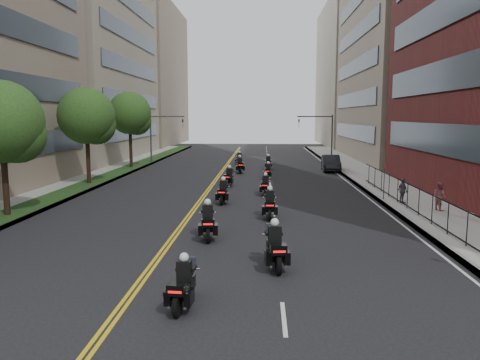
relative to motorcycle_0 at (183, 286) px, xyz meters
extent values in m
plane|color=black|center=(-0.34, -0.63, -0.63)|extent=(160.00, 160.00, 0.00)
cube|color=gray|center=(11.66, 24.37, -0.55)|extent=(4.00, 90.00, 0.15)
cube|color=gray|center=(-12.34, 24.37, -0.55)|extent=(4.00, 90.00, 0.15)
cube|color=#193814|center=(-11.54, 24.37, -0.46)|extent=(2.00, 90.00, 0.04)
cube|color=#333F4C|center=(13.61, 16.37, 2.87)|extent=(0.12, 25.80, 1.80)
cube|color=#333F4C|center=(13.61, 16.37, 6.87)|extent=(0.12, 25.80, 1.80)
cube|color=#333F4C|center=(13.61, 16.37, 10.87)|extent=(0.12, 25.80, 1.80)
cube|color=gray|center=(21.16, 47.37, 14.37)|extent=(15.00, 28.00, 30.00)
cube|color=#333F4C|center=(13.61, 47.37, 2.87)|extent=(0.12, 24.08, 1.80)
cube|color=#333F4C|center=(13.61, 47.37, 6.87)|extent=(0.12, 24.08, 1.80)
cube|color=#333F4C|center=(13.61, 47.37, 10.87)|extent=(0.12, 24.08, 1.80)
cube|color=#333F4C|center=(13.61, 47.37, 14.87)|extent=(0.12, 24.08, 1.80)
cube|color=#333F4C|center=(13.61, 47.37, 18.87)|extent=(0.12, 24.08, 1.80)
cube|color=gray|center=(21.16, 77.37, 12.37)|extent=(15.00, 28.00, 26.00)
cube|color=#333F4C|center=(-14.29, 16.37, 2.87)|extent=(0.12, 25.80, 1.80)
cube|color=#333F4C|center=(-14.29, 16.37, 6.87)|extent=(0.12, 25.80, 1.80)
cube|color=gray|center=(-22.34, 47.37, 16.37)|extent=(16.00, 28.00, 34.00)
cube|color=#333F4C|center=(-14.29, 47.37, 2.87)|extent=(0.12, 24.08, 1.80)
cube|color=#333F4C|center=(-14.29, 47.37, 6.87)|extent=(0.12, 24.08, 1.80)
cube|color=#333F4C|center=(-14.29, 47.37, 10.87)|extent=(0.12, 24.08, 1.80)
cube|color=#333F4C|center=(-14.29, 47.37, 14.87)|extent=(0.12, 24.08, 1.80)
cube|color=#333F4C|center=(-14.29, 47.37, 18.87)|extent=(0.12, 24.08, 1.80)
cube|color=gray|center=(-22.34, 77.37, 12.37)|extent=(16.00, 28.00, 26.00)
cube|color=black|center=(10.66, 11.37, 0.97)|extent=(0.05, 28.00, 0.05)
cube|color=black|center=(10.66, 11.37, -0.33)|extent=(0.05, 28.00, 0.05)
cylinder|color=black|center=(-11.54, 11.37, 1.79)|extent=(0.32, 0.32, 4.83)
sphere|color=#204818|center=(-11.54, 11.37, 4.55)|extent=(4.40, 4.40, 4.40)
sphere|color=#204818|center=(-10.94, 11.77, 3.86)|extent=(3.08, 3.08, 3.08)
cylinder|color=black|center=(-11.54, 23.37, 1.93)|extent=(0.32, 0.32, 5.11)
sphere|color=#204818|center=(-11.54, 23.37, 4.85)|extent=(4.40, 4.40, 4.40)
sphere|color=#204818|center=(-10.94, 23.77, 4.12)|extent=(3.08, 3.08, 3.08)
cylinder|color=black|center=(-11.54, 35.37, 2.07)|extent=(0.32, 0.32, 5.39)
sphere|color=#204818|center=(-11.54, 35.37, 5.15)|extent=(4.40, 4.40, 4.40)
sphere|color=#204818|center=(-10.94, 35.77, 4.38)|extent=(3.08, 3.08, 3.08)
cylinder|color=#3F3F44|center=(10.16, 41.37, 2.17)|extent=(0.18, 0.18, 5.60)
cylinder|color=#3F3F44|center=(8.16, 41.37, 4.77)|extent=(4.00, 0.14, 0.14)
imported|color=black|center=(6.36, 41.37, 3.97)|extent=(0.16, 0.20, 1.00)
cylinder|color=#3F3F44|center=(-10.84, 41.37, 2.17)|extent=(0.18, 0.18, 5.60)
cylinder|color=#3F3F44|center=(-8.84, 41.37, 4.77)|extent=(4.00, 0.14, 0.14)
imported|color=black|center=(-7.04, 41.37, 3.97)|extent=(0.16, 0.20, 1.00)
cylinder|color=black|center=(-0.06, -0.67, -0.31)|extent=(0.19, 0.65, 0.64)
cylinder|color=black|center=(0.08, 0.83, -0.31)|extent=(0.19, 0.65, 0.64)
cube|color=black|center=(0.01, 0.08, -0.04)|extent=(0.51, 1.30, 0.38)
cube|color=silver|center=(0.01, 0.12, -0.26)|extent=(0.40, 0.55, 0.28)
cube|color=black|center=(-0.06, -0.67, 0.18)|extent=(0.52, 0.44, 0.30)
cube|color=red|center=(-0.08, -0.87, 0.16)|extent=(0.38, 0.06, 0.07)
cube|color=black|center=(0.01, 0.12, 0.43)|extent=(0.44, 0.30, 0.58)
sphere|color=silver|center=(0.01, 0.13, 0.82)|extent=(0.27, 0.27, 0.27)
cylinder|color=black|center=(2.82, 2.90, -0.26)|extent=(0.24, 0.74, 0.73)
cylinder|color=black|center=(2.61, 4.61, -0.26)|extent=(0.24, 0.74, 0.73)
cube|color=black|center=(2.72, 3.75, 0.04)|extent=(0.62, 1.50, 0.43)
cube|color=silver|center=(2.71, 3.81, -0.21)|extent=(0.48, 0.64, 0.32)
cube|color=black|center=(2.82, 2.90, 0.30)|extent=(0.61, 0.52, 0.34)
cube|color=red|center=(2.85, 2.67, 0.28)|extent=(0.43, 0.08, 0.08)
cube|color=black|center=(2.71, 3.81, 0.58)|extent=(0.51, 0.36, 0.67)
sphere|color=silver|center=(2.71, 3.82, 1.03)|extent=(0.31, 0.31, 0.31)
cylinder|color=black|center=(-0.09, 6.85, -0.26)|extent=(0.24, 0.74, 0.73)
cylinder|color=black|center=(-0.31, 8.54, -0.26)|extent=(0.24, 0.74, 0.73)
cube|color=black|center=(-0.20, 7.70, 0.04)|extent=(0.63, 1.49, 0.43)
cube|color=silver|center=(-0.21, 7.75, -0.21)|extent=(0.48, 0.63, 0.32)
cube|color=black|center=(-0.09, 6.85, 0.29)|extent=(0.61, 0.52, 0.34)
cube|color=red|center=(-0.06, 6.63, 0.27)|extent=(0.43, 0.09, 0.07)
cube|color=black|center=(-0.21, 7.75, 0.57)|extent=(0.50, 0.36, 0.66)
sphere|color=silver|center=(-0.21, 7.76, 1.02)|extent=(0.31, 0.31, 0.31)
cylinder|color=black|center=(2.64, 11.28, -0.27)|extent=(0.15, 0.71, 0.71)
cylinder|color=black|center=(2.66, 12.94, -0.27)|extent=(0.15, 0.71, 0.71)
cube|color=black|center=(2.65, 12.11, 0.02)|extent=(0.45, 1.41, 0.42)
cube|color=silver|center=(2.65, 12.16, -0.22)|extent=(0.40, 0.58, 0.31)
cube|color=black|center=(2.64, 11.28, 0.27)|extent=(0.55, 0.44, 0.33)
cube|color=red|center=(2.64, 11.06, 0.25)|extent=(0.42, 0.03, 0.07)
cube|color=black|center=(2.65, 12.16, 0.54)|extent=(0.46, 0.30, 0.65)
sphere|color=silver|center=(2.65, 12.17, 0.98)|extent=(0.30, 0.30, 0.30)
cylinder|color=black|center=(-0.25, 15.50, -0.29)|extent=(0.16, 0.68, 0.68)
cylinder|color=black|center=(-0.20, 17.10, -0.29)|extent=(0.16, 0.68, 0.68)
cube|color=black|center=(-0.23, 16.30, -0.01)|extent=(0.46, 1.36, 0.40)
cube|color=silver|center=(-0.23, 16.35, -0.24)|extent=(0.40, 0.56, 0.30)
cube|color=black|center=(-0.25, 15.50, 0.23)|extent=(0.53, 0.44, 0.32)
cube|color=red|center=(-0.26, 15.29, 0.21)|extent=(0.40, 0.04, 0.07)
cube|color=black|center=(-0.23, 16.35, 0.49)|extent=(0.45, 0.29, 0.62)
sphere|color=silver|center=(-0.23, 16.36, 0.91)|extent=(0.29, 0.29, 0.29)
cylinder|color=black|center=(2.42, 18.88, -0.31)|extent=(0.16, 0.64, 0.63)
cylinder|color=black|center=(2.48, 20.37, -0.31)|extent=(0.16, 0.64, 0.63)
cube|color=black|center=(2.45, 19.63, -0.05)|extent=(0.45, 1.28, 0.37)
cube|color=silver|center=(2.45, 19.67, -0.26)|extent=(0.38, 0.53, 0.28)
cube|color=black|center=(2.42, 18.88, 0.17)|extent=(0.50, 0.41, 0.30)
cube|color=red|center=(2.41, 18.68, 0.16)|extent=(0.37, 0.04, 0.07)
cube|color=black|center=(2.45, 19.67, 0.42)|extent=(0.42, 0.28, 0.58)
sphere|color=silver|center=(2.45, 19.68, 0.81)|extent=(0.27, 0.27, 0.27)
cylinder|color=black|center=(-0.46, 22.84, -0.30)|extent=(0.21, 0.67, 0.66)
cylinder|color=black|center=(-0.28, 24.39, -0.30)|extent=(0.21, 0.67, 0.66)
cube|color=black|center=(-0.37, 23.62, -0.02)|extent=(0.56, 1.35, 0.39)
cube|color=silver|center=(-0.36, 23.67, -0.25)|extent=(0.43, 0.57, 0.29)
cube|color=black|center=(-0.46, 22.84, 0.21)|extent=(0.55, 0.46, 0.31)
cube|color=red|center=(-0.48, 22.64, 0.19)|extent=(0.39, 0.07, 0.07)
cube|color=black|center=(-0.36, 23.67, 0.46)|extent=(0.46, 0.32, 0.60)
sphere|color=silver|center=(-0.36, 23.68, 0.87)|extent=(0.28, 0.28, 0.28)
cylinder|color=black|center=(2.65, 27.36, -0.32)|extent=(0.20, 0.63, 0.62)
cylinder|color=black|center=(2.81, 28.81, -0.32)|extent=(0.20, 0.63, 0.62)
cube|color=black|center=(2.73, 28.08, -0.06)|extent=(0.52, 1.26, 0.36)
cube|color=silver|center=(2.74, 28.13, -0.27)|extent=(0.40, 0.54, 0.27)
cube|color=black|center=(2.65, 27.36, 0.15)|extent=(0.51, 0.43, 0.29)
cube|color=red|center=(2.62, 27.17, 0.14)|extent=(0.36, 0.07, 0.06)
cube|color=black|center=(2.74, 28.13, 0.39)|extent=(0.43, 0.30, 0.56)
sphere|color=silver|center=(2.74, 28.14, 0.77)|extent=(0.26, 0.26, 0.26)
cylinder|color=black|center=(0.15, 31.23, -0.27)|extent=(0.23, 0.72, 0.71)
cylinder|color=black|center=(-0.06, 32.89, -0.27)|extent=(0.23, 0.72, 0.71)
cube|color=black|center=(0.04, 32.06, 0.02)|extent=(0.61, 1.45, 0.42)
cube|color=silver|center=(0.04, 32.11, -0.22)|extent=(0.46, 0.62, 0.31)
cube|color=black|center=(0.15, 31.23, 0.27)|extent=(0.59, 0.50, 0.33)
cube|color=red|center=(0.17, 31.01, 0.25)|extent=(0.42, 0.08, 0.07)
cube|color=black|center=(0.04, 32.11, 0.54)|extent=(0.49, 0.35, 0.65)
sphere|color=silver|center=(0.03, 32.12, 0.98)|extent=(0.30, 0.30, 0.30)
cylinder|color=black|center=(2.85, 34.61, -0.31)|extent=(0.14, 0.64, 0.64)
cylinder|color=black|center=(2.82, 36.11, -0.31)|extent=(0.14, 0.64, 0.64)
cube|color=black|center=(2.83, 35.36, -0.05)|extent=(0.42, 1.27, 0.38)
cube|color=silver|center=(2.83, 35.41, -0.26)|extent=(0.37, 0.52, 0.28)
cube|color=black|center=(2.85, 34.61, 0.18)|extent=(0.50, 0.40, 0.30)
cube|color=red|center=(2.85, 34.41, 0.16)|extent=(0.38, 0.03, 0.07)
cube|color=black|center=(2.83, 35.41, 0.42)|extent=(0.42, 0.27, 0.58)
sphere|color=silver|center=(2.83, 35.42, 0.82)|extent=(0.27, 0.27, 0.27)
cylinder|color=black|center=(-0.45, 38.64, -0.31)|extent=(0.19, 0.65, 0.64)
cylinder|color=black|center=(-0.30, 40.14, -0.31)|extent=(0.19, 0.65, 0.64)
cube|color=black|center=(-0.37, 39.39, -0.05)|extent=(0.52, 1.30, 0.38)
cube|color=silver|center=(-0.37, 39.44, -0.26)|extent=(0.41, 0.55, 0.28)
cube|color=black|center=(-0.45, 38.64, 0.18)|extent=(0.52, 0.44, 0.30)
cube|color=red|center=(-0.47, 38.45, 0.16)|extent=(0.38, 0.06, 0.07)
cube|color=black|center=(-0.37, 39.44, 0.42)|extent=(0.44, 0.30, 0.58)
sphere|color=silver|center=(-0.37, 39.45, 0.82)|extent=(0.27, 0.27, 0.27)
imported|color=black|center=(9.06, 34.16, 0.17)|extent=(1.96, 4.91, 1.59)
imported|color=#955651|center=(12.31, 13.86, 0.34)|extent=(0.85, 0.96, 1.63)
imported|color=#46464E|center=(10.86, 15.99, 0.29)|extent=(0.60, 0.97, 1.53)
camera|label=1|loc=(2.26, -12.79, 4.87)|focal=35.00mm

